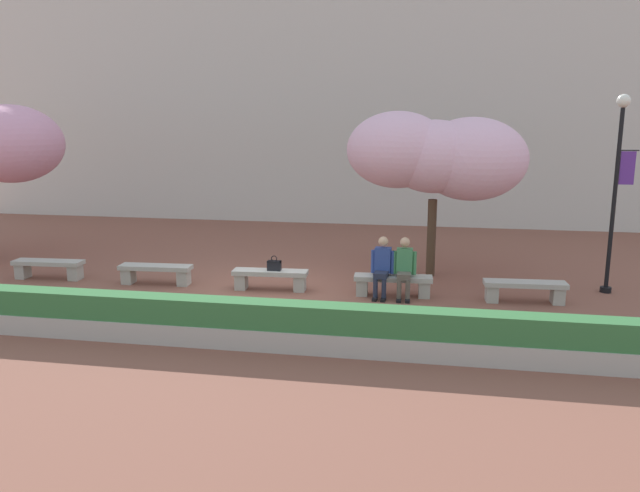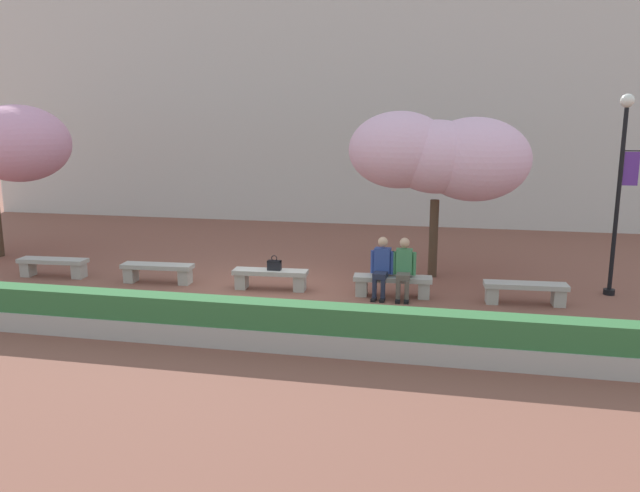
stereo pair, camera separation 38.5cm
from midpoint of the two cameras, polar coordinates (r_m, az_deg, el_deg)
ground_plane at (r=14.03m, az=-3.75°, el=-3.98°), size 100.00×100.00×0.00m
building_facade at (r=24.35m, az=3.33°, el=14.47°), size 28.00×4.00×9.95m
stone_bench_west_end at (r=16.26m, az=-22.60°, el=-1.60°), size 1.69×0.52×0.45m
stone_bench_near_west at (r=14.90m, az=-13.91°, el=-2.18°), size 1.69×0.52×0.45m
stone_bench_center at (r=13.95m, az=-3.77°, el=-2.80°), size 1.69×0.52×0.45m
stone_bench_near_east at (r=13.49m, az=7.47°, el=-3.38°), size 1.69×0.52×0.45m
stone_bench_east_end at (r=13.57m, az=19.04°, el=-3.84°), size 1.69×0.52×0.45m
person_seated_left at (r=13.36m, az=6.49°, el=-1.74°), size 0.51×0.70×1.29m
person_seated_right at (r=13.32m, az=8.50°, el=-1.83°), size 0.51×0.69×1.29m
handbag at (r=13.86m, az=-3.41°, el=-1.70°), size 0.30×0.15×0.34m
cherry_tree_main at (r=15.05m, az=11.59°, el=8.09°), size 4.24×2.66×3.93m
lamp_post_with_banner at (r=14.64m, az=26.47°, el=5.63°), size 0.54×0.28×4.26m
planter_hedge_foreground at (r=10.76m, az=-8.80°, el=-6.85°), size 14.97×0.50×0.80m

